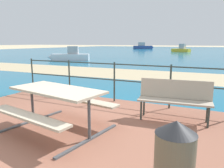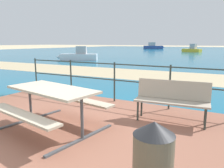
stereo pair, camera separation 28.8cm
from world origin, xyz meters
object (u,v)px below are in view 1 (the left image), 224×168
Objects in this scene: trash_bin at (174,168)px; boat_far at (70,56)px; boat_mid at (143,47)px; boat_near at (181,49)px; picnic_table at (57,99)px; park_bench at (175,96)px.

trash_bin is 0.24× the size of boat_far.
boat_mid is 1.33× the size of boat_far.
boat_near is 18.92m from boat_mid.
boat_near is at bearing 104.07° from picnic_table.
boat_far is at bearing 135.17° from picnic_table.
boat_far is (4.85, -38.26, -0.18)m from boat_mid.
picnic_table is 2.32m from park_bench.
park_bench is 1.62× the size of trash_bin.
boat_mid is at bearing 102.32° from park_bench.
boat_far is (-11.37, 11.93, -0.15)m from park_bench.
trash_bin is 38.07m from boat_near.
park_bench reaches higher than picnic_table.
boat_mid is at bearing 115.22° from picnic_table.
boat_far is (-9.55, 13.37, -0.24)m from picnic_table.
picnic_table is at bearing 153.93° from trash_bin.
boat_far is at bearing -113.81° from boat_mid.
boat_near is at bearing 91.97° from park_bench.
boat_near reaches higher than picnic_table.
boat_near reaches higher than trash_bin.
boat_mid reaches higher than boat_near.
boat_far is at bearing 129.17° from trash_bin.
boat_far is at bearing 128.03° from park_bench.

